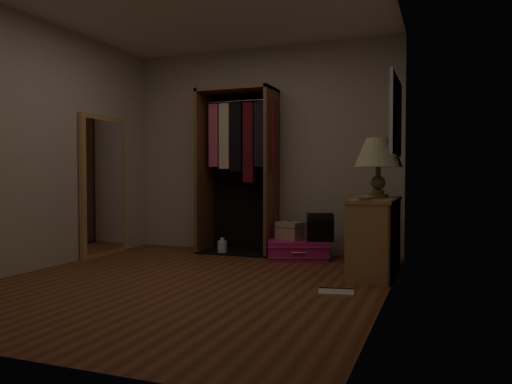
# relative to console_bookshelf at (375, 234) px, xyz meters

# --- Properties ---
(ground) EXTENTS (4.00, 4.00, 0.00)m
(ground) POSITION_rel_console_bookshelf_xyz_m (-1.54, -1.05, -0.39)
(ground) COLOR brown
(ground) RESTS_ON ground
(room_walls) EXTENTS (3.52, 4.02, 2.60)m
(room_walls) POSITION_rel_console_bookshelf_xyz_m (-1.46, -1.00, 1.11)
(room_walls) COLOR beige
(room_walls) RESTS_ON ground
(console_bookshelf) EXTENTS (0.42, 1.12, 0.75)m
(console_bookshelf) POSITION_rel_console_bookshelf_xyz_m (0.00, 0.00, 0.00)
(console_bookshelf) COLOR #AC8153
(console_bookshelf) RESTS_ON ground
(open_wardrobe) EXTENTS (0.99, 0.50, 2.05)m
(open_wardrobe) POSITION_rel_console_bookshelf_xyz_m (-1.75, 0.72, 0.83)
(open_wardrobe) COLOR brown
(open_wardrobe) RESTS_ON ground
(floor_mirror) EXTENTS (0.06, 0.80, 1.70)m
(floor_mirror) POSITION_rel_console_bookshelf_xyz_m (-3.24, -0.05, 0.46)
(floor_mirror) COLOR tan
(floor_mirror) RESTS_ON ground
(pink_suitcase) EXTENTS (0.84, 0.72, 0.22)m
(pink_suitcase) POSITION_rel_console_bookshelf_xyz_m (-0.96, 0.55, -0.28)
(pink_suitcase) COLOR #D11985
(pink_suitcase) RESTS_ON ground
(train_case) EXTENTS (0.36, 0.31, 0.22)m
(train_case) POSITION_rel_console_bookshelf_xyz_m (-1.07, 0.61, -0.07)
(train_case) COLOR tan
(train_case) RESTS_ON pink_suitcase
(black_bag) EXTENTS (0.35, 0.28, 0.33)m
(black_bag) POSITION_rel_console_bookshelf_xyz_m (-0.70, 0.58, -0.01)
(black_bag) COLOR black
(black_bag) RESTS_ON pink_suitcase
(table_lamp) EXTENTS (0.63, 0.63, 0.61)m
(table_lamp) POSITION_rel_console_bookshelf_xyz_m (0.00, 0.16, 0.81)
(table_lamp) COLOR #465026
(table_lamp) RESTS_ON console_bookshelf
(brass_tray) EXTENTS (0.24, 0.24, 0.01)m
(brass_tray) POSITION_rel_console_bookshelf_xyz_m (0.00, -0.16, 0.37)
(brass_tray) COLOR #AC7E42
(brass_tray) RESTS_ON console_bookshelf
(ceramic_bowl) EXTENTS (0.18, 0.18, 0.04)m
(ceramic_bowl) POSITION_rel_console_bookshelf_xyz_m (-0.05, -0.42, 0.38)
(ceramic_bowl) COLOR #99B496
(ceramic_bowl) RESTS_ON console_bookshelf
(white_jug) EXTENTS (0.13, 0.13, 0.20)m
(white_jug) POSITION_rel_console_bookshelf_xyz_m (-1.93, 0.55, -0.30)
(white_jug) COLOR white
(white_jug) RESTS_ON ground
(floor_book) EXTENTS (0.33, 0.28, 0.03)m
(floor_book) POSITION_rel_console_bookshelf_xyz_m (-0.19, -0.99, -0.38)
(floor_book) COLOR beige
(floor_book) RESTS_ON ground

